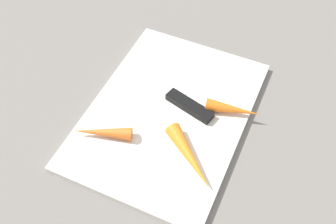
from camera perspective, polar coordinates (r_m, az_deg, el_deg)
ground_plane at (r=0.70m, az=0.00°, el=-0.60°), size 1.40×1.40×0.00m
cutting_board at (r=0.70m, az=0.00°, el=-0.30°), size 0.36×0.26×0.01m
knife at (r=0.70m, az=2.20°, el=1.36°), size 0.07×0.20×0.01m
carrot_longest at (r=0.63m, az=3.13°, el=-6.38°), size 0.10×0.11×0.03m
carrot_shortest at (r=0.69m, az=9.19°, el=0.37°), size 0.04×0.10×0.02m
carrot_medium at (r=0.66m, az=-9.33°, el=-2.87°), size 0.05×0.10×0.02m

